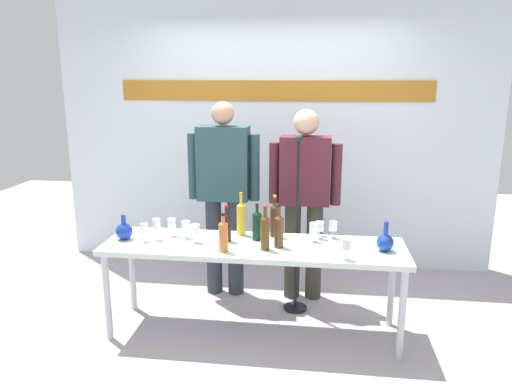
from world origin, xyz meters
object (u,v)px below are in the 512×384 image
decanter_blue_left (124,231)px  wine_bottle_5 (223,235)px  wine_glass_right_0 (333,226)px  wine_glass_left_4 (172,224)px  wine_bottle_4 (227,226)px  wine_glass_right_1 (320,227)px  wine_glass_left_2 (195,229)px  wine_glass_right_2 (346,244)px  display_table (253,252)px  wine_glass_left_1 (186,226)px  wine_bottle_0 (279,230)px  wine_bottle_1 (241,217)px  decanter_blue_right (385,242)px  wine_glass_right_3 (314,229)px  presenter_right (304,193)px  wine_bottle_3 (275,219)px  wine_bottle_6 (265,231)px  wine_glass_left_3 (144,229)px  presenter_left (224,186)px  microphone_stand (296,254)px  wine_bottle_2 (257,224)px  wine_glass_left_0 (157,225)px

decanter_blue_left → wine_bottle_5: size_ratio=0.69×
wine_glass_right_0 → wine_glass_left_4: bearing=-174.9°
wine_bottle_4 → wine_glass_right_1: (0.70, 0.14, -0.03)m
wine_glass_left_2 → wine_glass_right_2: wine_glass_right_2 is taller
display_table → wine_glass_left_1: bearing=172.4°
wine_bottle_0 → wine_bottle_1: bearing=142.0°
decanter_blue_right → wine_glass_right_3: 0.53m
wine_glass_right_3 → presenter_right: bearing=99.4°
wine_bottle_0 → wine_glass_left_2: (-0.63, 0.02, -0.03)m
wine_bottle_3 → wine_bottle_6: (-0.04, -0.31, 0.00)m
decanter_blue_right → wine_bottle_3: (-0.82, 0.22, 0.07)m
wine_bottle_0 → wine_glass_left_3: size_ratio=2.29×
wine_bottle_1 → wine_bottle_6: size_ratio=1.05×
decanter_blue_left → wine_bottle_4: (0.79, 0.06, 0.06)m
presenter_right → wine_glass_left_2: (-0.79, -0.69, -0.14)m
decanter_blue_right → wine_bottle_4: 1.17m
wine_bottle_3 → presenter_left: bearing=136.6°
wine_bottle_1 → microphone_stand: bearing=25.4°
wine_bottle_0 → presenter_left: bearing=127.7°
display_table → wine_glass_right_1: size_ratio=16.28×
display_table → presenter_right: presenter_right is taller
presenter_right → wine_glass_left_4: presenter_right is taller
wine_bottle_2 → wine_bottle_5: (-0.21, -0.28, 0.00)m
decanter_blue_right → microphone_stand: bearing=146.2°
wine_glass_left_2 → wine_glass_left_4: size_ratio=1.00×
display_table → wine_glass_left_1: size_ratio=16.31×
wine_glass_left_0 → wine_glass_left_4: (0.09, 0.11, -0.02)m
presenter_right → wine_bottle_1: size_ratio=4.88×
wine_glass_left_3 → wine_glass_right_1: bearing=10.5°
wine_bottle_0 → wine_bottle_3: (-0.05, 0.24, 0.01)m
presenter_left → wine_glass_left_1: (-0.18, -0.60, -0.18)m
wine_glass_left_2 → wine_bottle_2: bearing=14.8°
wine_glass_left_1 → wine_glass_left_2: (0.09, -0.09, 0.01)m
wine_bottle_5 → wine_bottle_6: size_ratio=0.87×
presenter_left → wine_bottle_3: presenter_left is taller
wine_glass_right_0 → wine_glass_right_3: (-0.15, -0.10, 0.01)m
wine_glass_left_0 → presenter_left: bearing=59.7°
wine_glass_left_0 → wine_glass_left_4: 0.14m
wine_bottle_2 → wine_glass_right_2: 0.73m
presenter_right → microphone_stand: (-0.05, -0.25, -0.47)m
wine_bottle_6 → microphone_stand: (0.21, 0.52, -0.36)m
presenter_left → wine_glass_left_4: (-0.31, -0.56, -0.18)m
display_table → wine_bottle_3: bearing=56.0°
wine_glass_left_0 → wine_glass_left_1: 0.22m
wine_glass_left_4 → wine_bottle_6: bearing=-15.2°
wine_bottle_5 → wine_glass_right_0: size_ratio=2.10×
presenter_right → wine_glass_left_1: size_ratio=12.15×
wine_bottle_4 → wine_glass_left_1: bearing=175.8°
wine_glass_left_1 → wine_glass_right_1: bearing=6.6°
decanter_blue_left → wine_glass_left_3: size_ratio=1.37×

